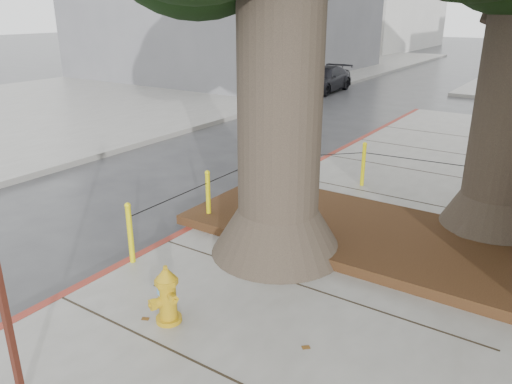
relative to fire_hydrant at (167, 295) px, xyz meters
The scene contains 7 objects.
ground 0.77m from the fire_hydrant, 42.71° to the right, with size 140.00×140.00×0.00m, color #28282B.
sidewalk_opposite 16.64m from the fire_hydrant, 144.71° to the left, with size 14.00×60.00×0.15m, color slate.
curb_red 2.67m from the fire_hydrant, 126.78° to the left, with size 0.14×26.00×0.16m, color maroon.
planter_bed 3.76m from the fire_hydrant, 69.36° to the left, with size 6.40×2.60×0.16m, color black.
bollard_ring 4.01m from the fire_hydrant, 96.36° to the left, with size 3.79×5.39×0.95m.
fire_hydrant is the anchor object (origin of this frame).
car_dark 19.04m from the fire_hydrant, 110.94° to the left, with size 1.58×3.90×1.13m, color black.
Camera 1 is at (3.28, -3.26, 3.69)m, focal length 35.00 mm.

